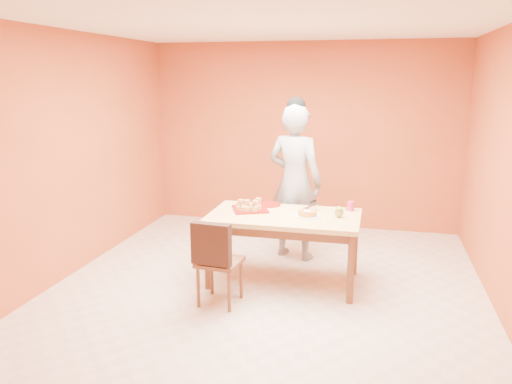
% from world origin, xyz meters
% --- Properties ---
extents(floor, '(5.00, 5.00, 0.00)m').
position_xyz_m(floor, '(0.00, 0.00, 0.00)').
color(floor, beige).
rests_on(floor, ground).
extents(ceiling, '(5.00, 5.00, 0.00)m').
position_xyz_m(ceiling, '(0.00, 0.00, 2.70)').
color(ceiling, white).
rests_on(ceiling, wall_back).
extents(wall_back, '(4.50, 0.00, 4.50)m').
position_xyz_m(wall_back, '(0.00, 2.50, 1.35)').
color(wall_back, '#C4512D').
rests_on(wall_back, floor).
extents(wall_left, '(0.00, 5.00, 5.00)m').
position_xyz_m(wall_left, '(-2.25, 0.00, 1.35)').
color(wall_left, '#C4512D').
rests_on(wall_left, floor).
extents(dining_table, '(1.60, 0.90, 0.76)m').
position_xyz_m(dining_table, '(0.13, 0.28, 0.67)').
color(dining_table, '#ECD07B').
rests_on(dining_table, floor).
extents(dining_chair, '(0.44, 0.50, 0.88)m').
position_xyz_m(dining_chair, '(-0.38, -0.42, 0.45)').
color(dining_chair, brown).
rests_on(dining_chair, floor).
extents(pastry_pile, '(0.33, 0.33, 0.11)m').
position_xyz_m(pastry_pile, '(-0.27, 0.37, 0.83)').
color(pastry_pile, '#E0A95F').
rests_on(pastry_pile, pastry_platter).
extents(person, '(0.79, 0.63, 1.89)m').
position_xyz_m(person, '(0.11, 1.07, 0.95)').
color(person, gray).
rests_on(person, floor).
extents(pastry_platter, '(0.48, 0.48, 0.02)m').
position_xyz_m(pastry_platter, '(-0.27, 0.37, 0.77)').
color(pastry_platter, maroon).
rests_on(pastry_platter, dining_table).
extents(red_dinner_plate, '(0.32, 0.32, 0.02)m').
position_xyz_m(red_dinner_plate, '(-0.11, 0.63, 0.77)').
color(red_dinner_plate, maroon).
rests_on(red_dinner_plate, dining_table).
extents(white_cake_plate, '(0.34, 0.34, 0.01)m').
position_xyz_m(white_cake_plate, '(0.39, 0.27, 0.77)').
color(white_cake_plate, silver).
rests_on(white_cake_plate, dining_table).
extents(sponge_cake, '(0.23, 0.23, 0.04)m').
position_xyz_m(sponge_cake, '(0.39, 0.27, 0.79)').
color(sponge_cake, gold).
rests_on(sponge_cake, white_cake_plate).
extents(cake_server, '(0.15, 0.27, 0.01)m').
position_xyz_m(cake_server, '(0.40, 0.45, 0.82)').
color(cake_server, silver).
rests_on(cake_server, sponge_cake).
extents(egg_ornament, '(0.12, 0.10, 0.12)m').
position_xyz_m(egg_ornament, '(0.71, 0.30, 0.82)').
color(egg_ornament, olive).
rests_on(egg_ornament, dining_table).
extents(magenta_glass, '(0.08, 0.08, 0.10)m').
position_xyz_m(magenta_glass, '(0.81, 0.61, 0.81)').
color(magenta_glass, '#D11F60').
rests_on(magenta_glass, dining_table).
extents(checker_tin, '(0.10, 0.10, 0.03)m').
position_xyz_m(checker_tin, '(0.80, 0.63, 0.77)').
color(checker_tin, '#35200E').
rests_on(checker_tin, dining_table).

